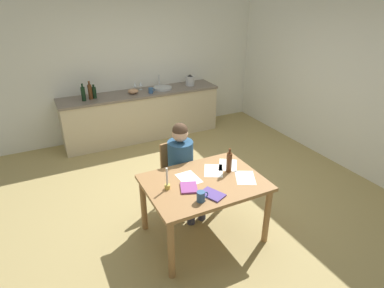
{
  "coord_description": "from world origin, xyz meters",
  "views": [
    {
      "loc": [
        -1.77,
        -3.45,
        2.66
      ],
      "look_at": [
        -0.09,
        -0.09,
        0.85
      ],
      "focal_mm": 30.54,
      "sensor_mm": 36.0,
      "label": 1
    }
  ],
  "objects": [
    {
      "name": "ground_plane",
      "position": [
        0.0,
        0.0,
        -0.02
      ],
      "size": [
        5.2,
        5.2,
        0.04
      ],
      "primitive_type": "cube",
      "color": "tan"
    },
    {
      "name": "bottle_oil",
      "position": [
        -1.03,
        2.18,
        1.03
      ],
      "size": [
        0.07,
        0.07,
        0.3
      ],
      "color": "black",
      "rests_on": "kitchen_counter"
    },
    {
      "name": "mixing_bowl",
      "position": [
        -0.15,
        2.21,
        0.94
      ],
      "size": [
        0.19,
        0.19,
        0.09
      ],
      "primitive_type": "ellipsoid",
      "color": "tan",
      "rests_on": "kitchen_counter"
    },
    {
      "name": "wall_back",
      "position": [
        0.0,
        2.6,
        1.3
      ],
      "size": [
        5.2,
        0.12,
        2.6
      ],
      "primitive_type": "cube",
      "color": "silver",
      "rests_on": "ground"
    },
    {
      "name": "paper_bill",
      "position": [
        -0.08,
        -0.63,
        0.74
      ],
      "size": [
        0.33,
        0.36,
        0.0
      ],
      "primitive_type": "cube",
      "rotation": [
        0.0,
        0.0,
        -0.51
      ],
      "color": "white",
      "rests_on": "dining_table"
    },
    {
      "name": "coffee_mug",
      "position": [
        -0.49,
        -1.1,
        0.8
      ],
      "size": [
        0.13,
        0.08,
        0.11
      ],
      "color": "#33598C",
      "rests_on": "dining_table"
    },
    {
      "name": "dining_table",
      "position": [
        -0.29,
        -0.79,
        0.64
      ],
      "size": [
        1.28,
        0.95,
        0.74
      ],
      "color": "#9E7042",
      "rests_on": "ground"
    },
    {
      "name": "bottle_wine_red",
      "position": [
        -0.83,
        2.25,
        1.0
      ],
      "size": [
        0.07,
        0.07,
        0.24
      ],
      "color": "black",
      "rests_on": "kitchen_counter"
    },
    {
      "name": "person_seated",
      "position": [
        -0.28,
        -0.22,
        0.68
      ],
      "size": [
        0.35,
        0.61,
        1.19
      ],
      "color": "navy",
      "rests_on": "ground"
    },
    {
      "name": "candlestick",
      "position": [
        -0.71,
        -0.74,
        0.81
      ],
      "size": [
        0.06,
        0.06,
        0.25
      ],
      "color": "gold",
      "rests_on": "dining_table"
    },
    {
      "name": "chair_at_table",
      "position": [
        -0.29,
        -0.07,
        0.49
      ],
      "size": [
        0.43,
        0.43,
        0.87
      ],
      "color": "#9E7042",
      "rests_on": "ground"
    },
    {
      "name": "wine_bottle_on_table",
      "position": [
        0.06,
        -0.73,
        0.87
      ],
      "size": [
        0.06,
        0.06,
        0.29
      ],
      "color": "#593319",
      "rests_on": "dining_table"
    },
    {
      "name": "bottle_vinegar",
      "position": [
        -0.9,
        2.22,
        1.03
      ],
      "size": [
        0.07,
        0.07,
        0.32
      ],
      "color": "#593319",
      "rests_on": "kitchen_counter"
    },
    {
      "name": "wine_glass_near_sink",
      "position": [
        0.06,
        2.39,
        1.01
      ],
      "size": [
        0.07,
        0.07,
        0.15
      ],
      "color": "silver",
      "rests_on": "kitchen_counter"
    },
    {
      "name": "wine_glass_by_kettle",
      "position": [
        -0.06,
        2.39,
        1.01
      ],
      "size": [
        0.07,
        0.07,
        0.15
      ],
      "color": "silver",
      "rests_on": "kitchen_counter"
    },
    {
      "name": "paper_letter",
      "position": [
        0.16,
        -0.93,
        0.74
      ],
      "size": [
        0.32,
        0.36,
        0.0
      ],
      "primitive_type": "cube",
      "rotation": [
        0.0,
        0.0,
        -0.48
      ],
      "color": "white",
      "rests_on": "dining_table"
    },
    {
      "name": "book_magazine",
      "position": [
        -0.5,
        -0.84,
        0.75
      ],
      "size": [
        0.24,
        0.26,
        0.02
      ],
      "primitive_type": "cube",
      "rotation": [
        0.0,
        0.0,
        -0.36
      ],
      "color": "#904189",
      "rests_on": "dining_table"
    },
    {
      "name": "wall_right",
      "position": [
        2.6,
        0.0,
        1.3
      ],
      "size": [
        0.12,
        5.2,
        2.6
      ],
      "primitive_type": "cube",
      "color": "silver",
      "rests_on": "ground"
    },
    {
      "name": "stovetop_kettle",
      "position": [
        1.03,
        2.24,
        1.0
      ],
      "size": [
        0.18,
        0.18,
        0.22
      ],
      "color": "#B7BABF",
      "rests_on": "kitchen_counter"
    },
    {
      "name": "kitchen_counter",
      "position": [
        0.0,
        2.24,
        0.45
      ],
      "size": [
        2.98,
        0.64,
        0.9
      ],
      "color": "beige",
      "rests_on": "ground"
    },
    {
      "name": "book_cookery",
      "position": [
        -0.34,
        -1.06,
        0.75
      ],
      "size": [
        0.24,
        0.29,
        0.02
      ],
      "primitive_type": "cube",
      "rotation": [
        0.0,
        0.0,
        0.42
      ],
      "color": "#584191",
      "rests_on": "dining_table"
    },
    {
      "name": "paper_receipt",
      "position": [
        0.13,
        -0.6,
        0.74
      ],
      "size": [
        0.34,
        0.36,
        0.0
      ],
      "primitive_type": "cube",
      "rotation": [
        0.0,
        0.0,
        -0.59
      ],
      "color": "white",
      "rests_on": "dining_table"
    },
    {
      "name": "teacup_on_counter",
      "position": [
        0.15,
        2.09,
        0.95
      ],
      "size": [
        0.12,
        0.09,
        0.1
      ],
      "color": "#33598C",
      "rests_on": "kitchen_counter"
    },
    {
      "name": "sink_unit",
      "position": [
        0.44,
        2.24,
        0.92
      ],
      "size": [
        0.36,
        0.36,
        0.24
      ],
      "color": "#B2B7BC",
      "rests_on": "kitchen_counter"
    },
    {
      "name": "paper_envelope",
      "position": [
        -0.42,
        -0.66,
        0.74
      ],
      "size": [
        0.22,
        0.3,
        0.0
      ],
      "primitive_type": "cube",
      "rotation": [
        0.0,
        0.0,
        0.04
      ],
      "color": "white",
      "rests_on": "dining_table"
    }
  ]
}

